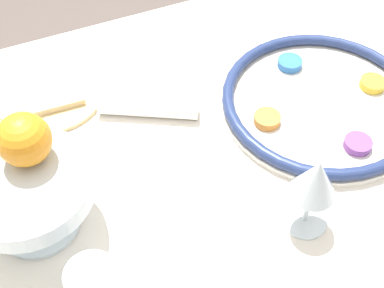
{
  "coord_description": "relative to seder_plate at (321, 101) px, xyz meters",
  "views": [
    {
      "loc": [
        0.21,
        0.48,
        1.45
      ],
      "look_at": [
        -0.01,
        -0.01,
        0.82
      ],
      "focal_mm": 50.0,
      "sensor_mm": 36.0,
      "label": 1
    }
  ],
  "objects": [
    {
      "name": "wine_glass",
      "position": [
        0.15,
        0.19,
        0.08
      ],
      "size": [
        0.07,
        0.07,
        0.13
      ],
      "color": "silver",
      "rests_on": "dining_table"
    },
    {
      "name": "seder_plate",
      "position": [
        0.0,
        0.0,
        0.0
      ],
      "size": [
        0.34,
        0.34,
        0.03
      ],
      "color": "silver",
      "rests_on": "dining_table"
    },
    {
      "name": "fruit_stand",
      "position": [
        0.5,
        0.03,
        0.07
      ],
      "size": [
        0.19,
        0.19,
        0.11
      ],
      "color": "silver",
      "rests_on": "dining_table"
    },
    {
      "name": "dining_table",
      "position": [
        0.26,
        0.03,
        -0.41
      ],
      "size": [
        1.37,
        0.82,
        0.78
      ],
      "color": "silver",
      "rests_on": "ground_plane"
    },
    {
      "name": "napkin_roll",
      "position": [
        0.28,
        -0.11,
        0.0
      ],
      "size": [
        0.17,
        0.11,
        0.04
      ],
      "color": "white",
      "rests_on": "dining_table"
    },
    {
      "name": "bread_plate",
      "position": [
        0.42,
        -0.22,
        -0.01
      ],
      "size": [
        0.19,
        0.19,
        0.02
      ],
      "color": "tan",
      "rests_on": "dining_table"
    },
    {
      "name": "orange_fruit",
      "position": [
        0.48,
        0.0,
        0.13
      ],
      "size": [
        0.07,
        0.07,
        0.07
      ],
      "color": "orange",
      "rests_on": "fruit_stand"
    },
    {
      "name": "cup_mid",
      "position": [
        0.46,
        0.19,
        0.02
      ],
      "size": [
        0.07,
        0.07,
        0.08
      ],
      "color": "silver",
      "rests_on": "dining_table"
    }
  ]
}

